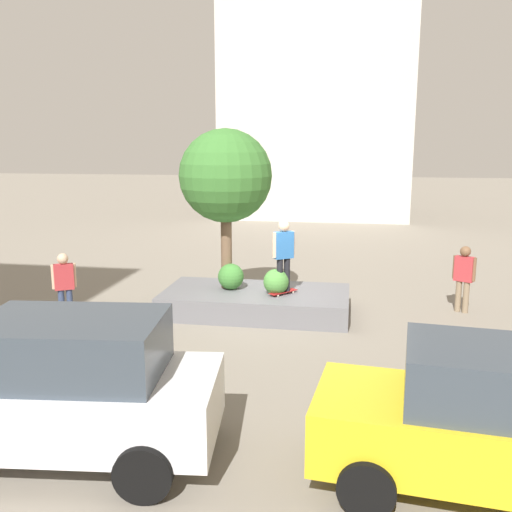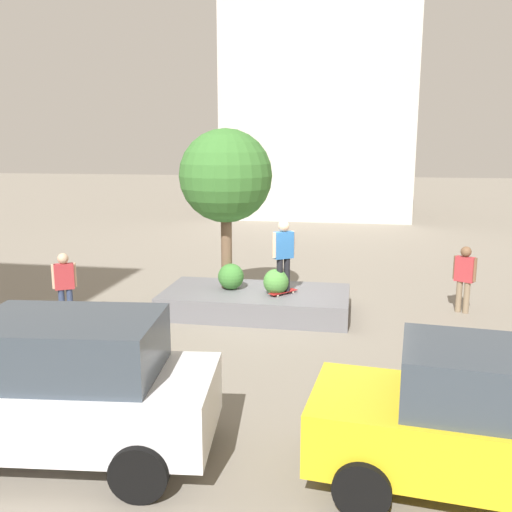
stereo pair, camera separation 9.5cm
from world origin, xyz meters
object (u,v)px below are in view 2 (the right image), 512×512
(skateboard, at_px, (283,292))
(passerby_with_bag, at_px, (65,282))
(plaza_tree, at_px, (226,177))
(police_car, at_px, (60,387))
(taxi_cab, at_px, (484,421))
(planter_ledge, at_px, (256,302))
(skateboarder, at_px, (283,251))
(pedestrian_crossing, at_px, (464,275))

(skateboard, height_order, passerby_with_bag, passerby_with_bag)
(plaza_tree, relative_size, police_car, 0.91)
(taxi_cab, distance_m, police_car, 5.44)
(plaza_tree, height_order, skateboard, plaza_tree)
(planter_ledge, xyz_separation_m, taxi_cab, (-4.00, 6.86, 0.66))
(taxi_cab, relative_size, passerby_with_bag, 2.50)
(taxi_cab, bearing_deg, skateboard, -63.73)
(skateboard, bearing_deg, planter_ledge, -15.40)
(plaza_tree, bearing_deg, taxi_cab, 124.12)
(skateboarder, height_order, taxi_cab, skateboarder)
(plaza_tree, bearing_deg, passerby_with_bag, 24.77)
(skateboarder, relative_size, police_car, 0.40)
(planter_ledge, height_order, police_car, police_car)
(planter_ledge, xyz_separation_m, plaza_tree, (0.81, -0.24, 3.12))
(plaza_tree, xyz_separation_m, police_car, (0.63, 7.23, -2.40))
(taxi_cab, distance_m, passerby_with_bag, 10.02)
(skateboard, bearing_deg, passerby_with_bag, 13.50)
(taxi_cab, bearing_deg, plaza_tree, -55.88)
(planter_ledge, distance_m, skateboarder, 1.56)
(police_car, bearing_deg, pedestrian_crossing, -129.69)
(skateboarder, height_order, pedestrian_crossing, skateboarder)
(planter_ledge, distance_m, skateboard, 0.82)
(pedestrian_crossing, bearing_deg, plaza_tree, 6.84)
(planter_ledge, height_order, skateboard, skateboard)
(skateboarder, bearing_deg, skateboard, 180.00)
(pedestrian_crossing, bearing_deg, taxi_cab, 81.61)
(police_car, distance_m, pedestrian_crossing, 10.32)
(plaza_tree, xyz_separation_m, taxi_cab, (-4.81, 7.10, -2.46))
(pedestrian_crossing, relative_size, passerby_with_bag, 1.02)
(planter_ledge, relative_size, skateboarder, 2.63)
(plaza_tree, relative_size, skateboard, 5.36)
(police_car, bearing_deg, passerby_with_bag, -61.86)
(plaza_tree, bearing_deg, pedestrian_crossing, -173.16)
(plaza_tree, distance_m, taxi_cab, 8.92)
(taxi_cab, height_order, pedestrian_crossing, taxi_cab)
(planter_ledge, relative_size, taxi_cab, 1.11)
(plaza_tree, bearing_deg, police_car, 85.01)
(taxi_cab, relative_size, police_car, 0.94)
(police_car, relative_size, pedestrian_crossing, 2.60)
(planter_ledge, height_order, pedestrian_crossing, pedestrian_crossing)
(skateboarder, xyz_separation_m, passerby_with_bag, (5.13, 1.23, -0.70))
(taxi_cab, relative_size, pedestrian_crossing, 2.44)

